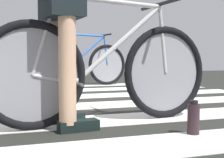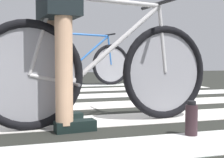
{
  "view_description": "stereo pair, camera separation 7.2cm",
  "coord_description": "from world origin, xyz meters",
  "px_view_note": "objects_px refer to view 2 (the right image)",
  "views": [
    {
      "loc": [
        -0.49,
        -3.37,
        0.48
      ],
      "look_at": [
        0.34,
        -0.81,
        0.31
      ],
      "focal_mm": 49.46,
      "sensor_mm": 36.0,
      "label": 1
    },
    {
      "loc": [
        -0.42,
        -3.37,
        0.48
      ],
      "look_at": [
        0.34,
        -0.81,
        0.31
      ],
      "focal_mm": 49.46,
      "sensor_mm": 36.0,
      "label": 2
    }
  ],
  "objects_px": {
    "cyclist_1_of_3": "(59,30)",
    "water_bottle": "(191,119)",
    "bicycle_1_of_3": "(103,70)",
    "bicycle_2_of_3": "(84,63)"
  },
  "relations": [
    {
      "from": "cyclist_1_of_3",
      "to": "water_bottle",
      "type": "distance_m",
      "value": 1.02
    },
    {
      "from": "cyclist_1_of_3",
      "to": "water_bottle",
      "type": "height_order",
      "value": "cyclist_1_of_3"
    },
    {
      "from": "bicycle_1_of_3",
      "to": "cyclist_1_of_3",
      "type": "height_order",
      "value": "cyclist_1_of_3"
    },
    {
      "from": "bicycle_1_of_3",
      "to": "cyclist_1_of_3",
      "type": "xyz_separation_m",
      "value": [
        -0.31,
        -0.04,
        0.26
      ]
    },
    {
      "from": "bicycle_1_of_3",
      "to": "water_bottle",
      "type": "bearing_deg",
      "value": -55.2
    },
    {
      "from": "cyclist_1_of_3",
      "to": "bicycle_2_of_3",
      "type": "xyz_separation_m",
      "value": [
        0.78,
        3.07,
        -0.26
      ]
    },
    {
      "from": "bicycle_2_of_3",
      "to": "water_bottle",
      "type": "bearing_deg",
      "value": -100.9
    },
    {
      "from": "bicycle_1_of_3",
      "to": "cyclist_1_of_3",
      "type": "distance_m",
      "value": 0.41
    },
    {
      "from": "bicycle_1_of_3",
      "to": "bicycle_2_of_3",
      "type": "xyz_separation_m",
      "value": [
        0.47,
        3.03,
        0.0
      ]
    },
    {
      "from": "bicycle_1_of_3",
      "to": "cyclist_1_of_3",
      "type": "relative_size",
      "value": 1.72
    }
  ]
}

